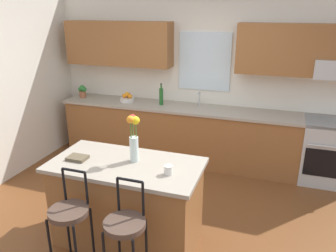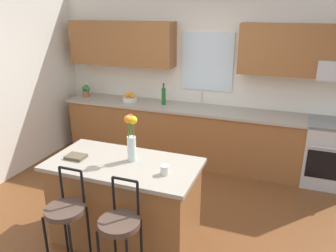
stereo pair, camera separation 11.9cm
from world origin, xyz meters
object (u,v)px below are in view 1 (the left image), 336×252
object	(u,v)px
cookbook	(77,158)
fruit_bowl_oranges	(127,98)
potted_plant_small	(82,91)
kitchen_island	(127,202)
mug_ceramic	(168,170)
bottle_olive_oil	(161,96)
flower_vase	(134,137)
oven_range	(323,151)
bar_stool_middle	(125,228)
bar_stool_near	(70,216)

from	to	relation	value
cookbook	fruit_bowl_oranges	world-z (taller)	fruit_bowl_oranges
fruit_bowl_oranges	potted_plant_small	xyz separation A→B (m)	(-0.85, -0.00, 0.07)
kitchen_island	fruit_bowl_oranges	world-z (taller)	fruit_bowl_oranges
fruit_bowl_oranges	cookbook	bearing A→B (deg)	-77.88
mug_ceramic	bottle_olive_oil	world-z (taller)	bottle_olive_oil
flower_vase	potted_plant_small	size ratio (longest dim) A/B	2.25
fruit_bowl_oranges	oven_range	bearing A→B (deg)	-0.53
mug_ceramic	fruit_bowl_oranges	bearing A→B (deg)	123.48
cookbook	fruit_bowl_oranges	bearing A→B (deg)	102.12
bar_stool_middle	oven_range	bearing A→B (deg)	56.22
oven_range	potted_plant_small	distance (m)	3.97
bottle_olive_oil	mug_ceramic	bearing A→B (deg)	-68.72
kitchen_island	bottle_olive_oil	size ratio (longest dim) A/B	4.40
flower_vase	fruit_bowl_oranges	size ratio (longest dim) A/B	2.04
bar_stool_middle	fruit_bowl_oranges	distance (m)	3.04
bar_stool_near	flower_vase	size ratio (longest dim) A/B	2.13
mug_ceramic	cookbook	xyz separation A→B (m)	(-0.99, 0.01, -0.03)
flower_vase	cookbook	world-z (taller)	flower_vase
kitchen_island	bottle_olive_oil	bearing A→B (deg)	100.09
kitchen_island	potted_plant_small	distance (m)	2.87
potted_plant_small	bottle_olive_oil	bearing A→B (deg)	0.02
bar_stool_middle	bottle_olive_oil	size ratio (longest dim) A/B	2.98
mug_ceramic	cookbook	world-z (taller)	mug_ceramic
mug_ceramic	fruit_bowl_oranges	size ratio (longest dim) A/B	0.37
kitchen_island	bar_stool_near	world-z (taller)	bar_stool_near
bar_stool_middle	cookbook	xyz separation A→B (m)	(-0.78, 0.54, 0.30)
bar_stool_near	cookbook	distance (m)	0.66
kitchen_island	bar_stool_near	distance (m)	0.69
oven_range	bar_stool_middle	xyz separation A→B (m)	(-1.82, -2.71, 0.18)
bar_stool_near	bar_stool_middle	size ratio (longest dim) A/B	1.00
cookbook	fruit_bowl_oranges	xyz separation A→B (m)	(-0.47, 2.21, 0.03)
oven_range	bar_stool_near	world-z (taller)	bar_stool_near
oven_range	bottle_olive_oil	world-z (taller)	bottle_olive_oil
bar_stool_middle	fruit_bowl_oranges	xyz separation A→B (m)	(-1.26, 2.74, 0.34)
bar_stool_near	bottle_olive_oil	xyz separation A→B (m)	(-0.10, 2.74, 0.43)
bar_stool_middle	potted_plant_small	world-z (taller)	potted_plant_small
fruit_bowl_oranges	bar_stool_near	bearing A→B (deg)	-75.51
flower_vase	bar_stool_middle	bearing A→B (deg)	-72.92
bar_stool_middle	flower_vase	size ratio (longest dim) A/B	2.13
oven_range	bar_stool_near	xyz separation A→B (m)	(-2.37, -2.71, 0.18)
cookbook	bottle_olive_oil	world-z (taller)	bottle_olive_oil
kitchen_island	cookbook	bearing A→B (deg)	-171.52
mug_ceramic	cookbook	distance (m)	0.99
potted_plant_small	bar_stool_middle	bearing A→B (deg)	-52.36
kitchen_island	potted_plant_small	xyz separation A→B (m)	(-1.84, 2.13, 0.57)
mug_ceramic	bottle_olive_oil	bearing A→B (deg)	111.28
mug_ceramic	potted_plant_small	xyz separation A→B (m)	(-2.32, 2.21, 0.07)
bar_stool_near	flower_vase	world-z (taller)	flower_vase
bar_stool_middle	flower_vase	xyz separation A→B (m)	(-0.21, 0.69, 0.55)
bar_stool_middle	mug_ceramic	xyz separation A→B (m)	(0.21, 0.52, 0.33)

